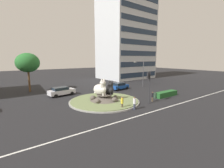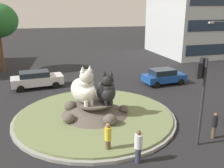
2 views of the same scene
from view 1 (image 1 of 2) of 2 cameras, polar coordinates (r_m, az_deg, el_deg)
The scene contains 16 objects.
ground_plane at distance 24.99m, azimuth -2.76°, elevation -6.38°, with size 160.00×160.00×0.00m, color black.
lane_centreline at distance 19.44m, azimuth 9.77°, elevation -11.16°, with size 112.00×0.20×0.01m, color silver.
roundabout_island at distance 24.90m, azimuth -2.80°, elevation -5.53°, with size 10.87×10.87×1.21m.
cat_statue_white at distance 24.13m, azimuth -4.18°, elevation -1.70°, with size 2.05×2.80×2.58m.
cat_statue_black at distance 24.72m, azimuth -0.99°, elevation -1.72°, with size 1.46×2.31×2.23m.
traffic_light_mast at distance 23.90m, azimuth 13.14°, elevation 1.32°, with size 0.71×0.54×4.82m.
office_tower at distance 54.74m, azimuth 5.09°, elevation 15.92°, with size 16.90×13.18×26.13m.
clipped_hedge_strip at distance 29.82m, azimuth 18.89°, elevation -3.40°, with size 5.02×1.20×0.90m, color #235B28.
broadleaf_tree_behind_island at distance 35.70m, azimuth -28.09°, elevation 6.76°, with size 4.48×4.48×7.77m.
streetlight_arm at distance 38.12m, azimuth 10.74°, elevation 4.43°, with size 2.39×0.83×6.03m.
pedestrian_yellow_shirt at distance 21.21m, azimuth 3.65°, elevation -6.67°, with size 0.34×0.34×1.74m.
pedestrian_black_shirt at distance 25.63m, azimuth 14.35°, elevation -4.33°, with size 0.31×0.31×1.57m.
pedestrian_white_shirt at distance 21.25m, azimuth 8.10°, elevation -6.76°, with size 0.39×0.39×1.73m.
sedan_on_far_lane at distance 30.12m, azimuth -17.73°, elevation -2.47°, with size 4.86×2.49×1.58m.
parked_car_right at distance 34.21m, azimuth 2.72°, elevation -0.71°, with size 4.27×2.44×1.53m.
litter_bin at distance 28.00m, azimuth 15.24°, elevation -4.04°, with size 0.56×0.56×0.90m.
Camera 1 is at (-13.17, -20.13, 6.77)m, focal length 25.40 mm.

